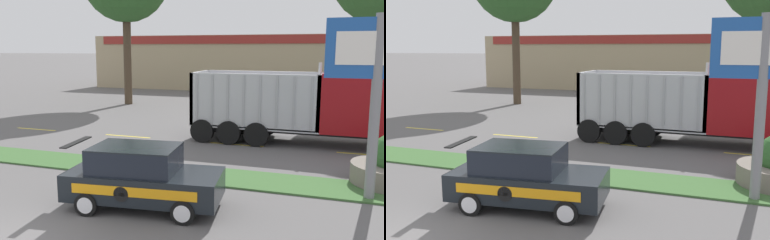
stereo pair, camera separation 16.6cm
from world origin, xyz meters
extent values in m
cube|color=#3D6633|center=(0.00, 6.41, 0.03)|extent=(120.00, 1.93, 0.06)
cube|color=yellow|center=(-8.35, 11.37, 0.00)|extent=(2.40, 0.14, 0.01)
cube|color=yellow|center=(-2.95, 11.37, 0.00)|extent=(2.40, 0.14, 0.01)
cube|color=yellow|center=(2.45, 11.37, 0.00)|extent=(2.40, 0.14, 0.01)
cube|color=yellow|center=(7.85, 11.37, 0.00)|extent=(2.40, 0.14, 0.01)
cube|color=black|center=(5.75, 12.60, 0.62)|extent=(10.97, 1.43, 0.18)
cube|color=maroon|center=(7.45, 12.60, 1.95)|extent=(3.03, 2.60, 2.48)
cylinder|color=silver|center=(5.83, 11.76, 2.79)|extent=(0.14, 0.14, 1.69)
cube|color=#B7B7BC|center=(3.10, 12.60, 0.77)|extent=(5.66, 2.60, 0.12)
cube|color=#B7B7BC|center=(5.85, 12.60, 1.95)|extent=(0.16, 2.60, 2.36)
cube|color=#B7B7BC|center=(0.35, 12.60, 1.95)|extent=(0.16, 2.60, 2.36)
cube|color=#B7B7BC|center=(3.10, 11.38, 1.95)|extent=(5.66, 0.16, 2.36)
cube|color=#B7B7BC|center=(3.10, 13.82, 1.95)|extent=(5.66, 0.16, 2.36)
cube|color=#A3A3A8|center=(0.62, 11.28, 1.95)|extent=(0.10, 0.04, 2.24)
cube|color=#A3A3A8|center=(1.33, 11.28, 1.95)|extent=(0.10, 0.04, 2.24)
cube|color=#A3A3A8|center=(2.04, 11.28, 1.95)|extent=(0.10, 0.04, 2.24)
cube|color=#A3A3A8|center=(2.74, 11.28, 1.95)|extent=(0.10, 0.04, 2.24)
cube|color=#A3A3A8|center=(3.45, 11.28, 1.95)|extent=(0.10, 0.04, 2.24)
cube|color=#A3A3A8|center=(4.16, 11.28, 1.95)|extent=(0.10, 0.04, 2.24)
cube|color=#A3A3A8|center=(4.87, 11.28, 1.95)|extent=(0.10, 0.04, 2.24)
cube|color=#A3A3A8|center=(5.57, 11.28, 1.95)|extent=(0.10, 0.04, 2.24)
cylinder|color=black|center=(0.87, 11.32, 0.53)|extent=(1.05, 0.30, 1.05)
cylinder|color=black|center=(0.87, 13.88, 0.53)|extent=(1.05, 0.30, 1.05)
cylinder|color=black|center=(2.10, 11.32, 0.53)|extent=(1.05, 0.30, 1.05)
cylinder|color=black|center=(2.10, 13.88, 0.53)|extent=(1.05, 0.30, 1.05)
cylinder|color=black|center=(3.33, 11.32, 0.53)|extent=(1.05, 0.30, 1.05)
cylinder|color=black|center=(3.33, 13.88, 0.53)|extent=(1.05, 0.30, 1.05)
cube|color=black|center=(1.94, 3.19, 0.65)|extent=(4.25, 2.31, 0.70)
cube|color=black|center=(1.70, 3.16, 1.32)|extent=(2.41, 1.87, 0.62)
cube|color=black|center=(1.70, 3.16, 1.65)|extent=(2.41, 1.87, 0.04)
cube|color=black|center=(0.03, 2.96, 1.69)|extent=(0.38, 1.48, 0.03)
cube|color=orange|center=(2.06, 2.27, 0.72)|extent=(3.22, 0.40, 0.25)
cylinder|color=black|center=(1.75, 2.23, 0.65)|extent=(0.39, 0.05, 0.39)
cylinder|color=black|center=(3.30, 2.47, 0.30)|extent=(0.62, 0.27, 0.60)
cylinder|color=silver|center=(3.31, 2.37, 0.30)|extent=(0.42, 0.06, 0.42)
cylinder|color=black|center=(3.09, 4.21, 0.30)|extent=(0.62, 0.27, 0.60)
cylinder|color=silver|center=(3.07, 4.32, 0.30)|extent=(0.42, 0.06, 0.42)
cylinder|color=black|center=(0.80, 2.17, 0.30)|extent=(0.62, 0.27, 0.60)
cylinder|color=silver|center=(0.81, 2.06, 0.30)|extent=(0.42, 0.06, 0.42)
cylinder|color=black|center=(0.59, 3.91, 0.30)|extent=(0.62, 0.27, 0.60)
cylinder|color=silver|center=(0.58, 4.02, 0.30)|extent=(0.42, 0.06, 0.42)
cylinder|color=gray|center=(7.62, 5.86, 2.56)|extent=(0.28, 0.28, 5.12)
cube|color=#1E51A3|center=(7.62, 5.86, 4.21)|extent=(2.76, 0.16, 1.63)
cube|color=white|center=(7.62, 5.77, 4.21)|extent=(2.21, 0.02, 0.90)
cube|color=tan|center=(2.40, 39.78, 2.74)|extent=(42.10, 12.00, 5.49)
cube|color=maroon|center=(2.40, 33.73, 5.04)|extent=(40.00, 0.10, 0.80)
cylinder|color=#473828|center=(8.71, 22.49, 3.53)|extent=(0.40, 0.40, 7.06)
cylinder|color=#473828|center=(-8.66, 22.24, 3.76)|extent=(0.59, 0.59, 7.51)
camera|label=1|loc=(6.79, -6.66, 4.20)|focal=40.00mm
camera|label=2|loc=(6.95, -6.60, 4.20)|focal=40.00mm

